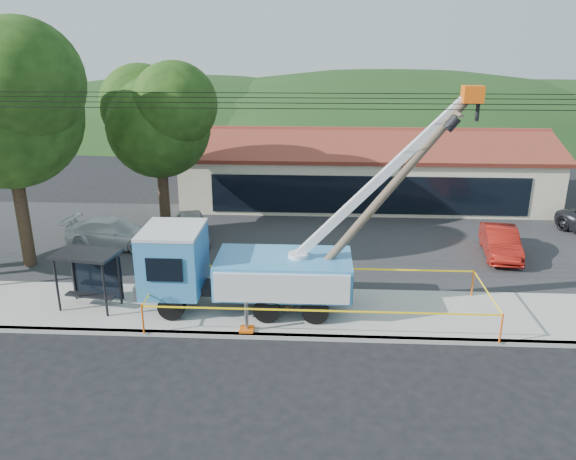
# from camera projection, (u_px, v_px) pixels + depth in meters

# --- Properties ---
(ground) EXTENTS (120.00, 120.00, 0.00)m
(ground) POSITION_uv_depth(u_px,v_px,m) (280.00, 373.00, 17.54)
(ground) COLOR black
(ground) RESTS_ON ground
(curb) EXTENTS (60.00, 0.25, 0.15)m
(curb) POSITION_uv_depth(u_px,v_px,m) (284.00, 337.00, 19.49)
(curb) COLOR #AEABA3
(curb) RESTS_ON ground
(sidewalk) EXTENTS (60.00, 4.00, 0.15)m
(sidewalk) POSITION_uv_depth(u_px,v_px,m) (287.00, 311.00, 21.29)
(sidewalk) COLOR #AEABA3
(sidewalk) RESTS_ON ground
(parking_lot) EXTENTS (60.00, 12.00, 0.10)m
(parking_lot) POSITION_uv_depth(u_px,v_px,m) (296.00, 240.00, 28.85)
(parking_lot) COLOR #28282B
(parking_lot) RESTS_ON ground
(strip_mall) EXTENTS (22.50, 8.53, 4.67)m
(strip_mall) POSITION_uv_depth(u_px,v_px,m) (364.00, 171.00, 35.59)
(strip_mall) COLOR #C0B298
(strip_mall) RESTS_ON ground
(tree_west_near) EXTENTS (7.56, 6.72, 10.80)m
(tree_west_near) POSITION_uv_depth(u_px,v_px,m) (4.00, 99.00, 23.26)
(tree_west_near) COLOR #332316
(tree_west_near) RESTS_ON ground
(tree_lot) EXTENTS (6.30, 5.60, 8.94)m
(tree_lot) POSITION_uv_depth(u_px,v_px,m) (158.00, 116.00, 28.15)
(tree_lot) COLOR #332316
(tree_lot) RESTS_ON ground
(hill_west) EXTENTS (78.40, 56.00, 28.00)m
(hill_west) POSITION_uv_depth(u_px,v_px,m) (190.00, 121.00, 70.24)
(hill_west) COLOR #1B3714
(hill_west) RESTS_ON ground
(hill_center) EXTENTS (89.60, 64.00, 32.00)m
(hill_center) POSITION_uv_depth(u_px,v_px,m) (391.00, 123.00, 68.98)
(hill_center) COLOR #1B3714
(hill_center) RESTS_ON ground
(hill_east) EXTENTS (72.80, 52.00, 26.00)m
(hill_east) POSITION_uv_depth(u_px,v_px,m) (557.00, 124.00, 67.96)
(hill_east) COLOR #1B3714
(hill_east) RESTS_ON ground
(utility_truck) EXTENTS (11.91, 4.20, 8.28)m
(utility_truck) POSITION_uv_depth(u_px,v_px,m) (241.00, 266.00, 20.97)
(utility_truck) COLOR black
(utility_truck) RESTS_ON ground
(leaning_pole) EXTENTS (6.37, 1.74, 8.21)m
(leaning_pole) POSITION_uv_depth(u_px,v_px,m) (381.00, 198.00, 19.76)
(leaning_pole) COLOR brown
(leaning_pole) RESTS_ON ground
(bus_shelter) EXTENTS (2.52, 1.79, 2.24)m
(bus_shelter) POSITION_uv_depth(u_px,v_px,m) (89.00, 266.00, 21.11)
(bus_shelter) COLOR black
(bus_shelter) RESTS_ON ground
(caution_tape) EXTENTS (12.25, 3.76, 1.09)m
(caution_tape) POSITION_uv_depth(u_px,v_px,m) (319.00, 293.00, 20.74)
(caution_tape) COLOR #F15A0D
(caution_tape) RESTS_ON ground
(car_silver) EXTENTS (2.66, 4.28, 1.36)m
(car_silver) POSITION_uv_depth(u_px,v_px,m) (193.00, 241.00, 28.91)
(car_silver) COLOR #A4A7AC
(car_silver) RESTS_ON ground
(car_red) EXTENTS (1.98, 4.31, 1.37)m
(car_red) POSITION_uv_depth(u_px,v_px,m) (499.00, 257.00, 26.73)
(car_red) COLOR maroon
(car_red) RESTS_ON ground
(car_white) EXTENTS (5.01, 2.59, 1.39)m
(car_white) POSITION_uv_depth(u_px,v_px,m) (115.00, 248.00, 27.98)
(car_white) COLOR white
(car_white) RESTS_ON ground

